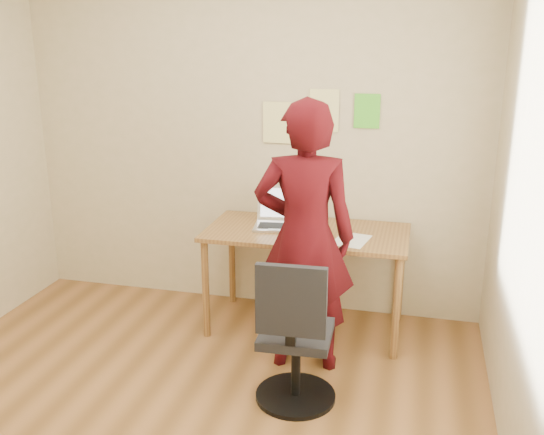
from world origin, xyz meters
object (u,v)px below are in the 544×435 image
(laptop, at_px, (281,218))
(phone, at_px, (321,240))
(desk, at_px, (307,242))
(office_chair, at_px, (294,343))
(person, at_px, (305,238))

(laptop, relative_size, phone, 3.27)
(desk, relative_size, laptop, 3.47)
(desk, distance_m, laptop, 0.25)
(office_chair, distance_m, person, 0.66)
(desk, xyz_separation_m, office_chair, (0.12, -0.96, -0.27))
(phone, xyz_separation_m, office_chair, (-0.01, -0.76, -0.36))
(laptop, distance_m, person, 0.63)
(laptop, distance_m, office_chair, 1.15)
(laptop, height_order, person, person)
(laptop, height_order, office_chair, laptop)
(office_chair, height_order, person, person)
(desk, distance_m, phone, 0.26)
(laptop, bearing_deg, desk, -25.96)
(desk, bearing_deg, phone, -56.38)
(desk, xyz_separation_m, phone, (0.13, -0.20, 0.09))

